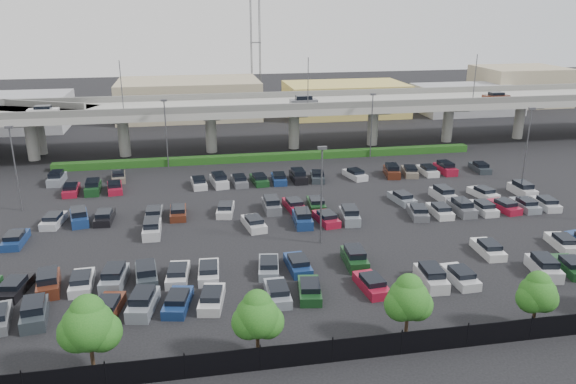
{
  "coord_description": "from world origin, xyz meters",
  "views": [
    {
      "loc": [
        -13.0,
        -59.94,
        23.56
      ],
      "look_at": [
        -1.37,
        3.11,
        2.0
      ],
      "focal_mm": 35.0,
      "sensor_mm": 36.0,
      "label": 1
    }
  ],
  "objects": [
    {
      "name": "fence",
      "position": [
        -0.05,
        -28.0,
        0.9
      ],
      "size": [
        70.0,
        0.1,
        2.0
      ],
      "color": "black",
      "rests_on": "ground"
    },
    {
      "name": "ground",
      "position": [
        0.0,
        0.0,
        0.0
      ],
      "size": [
        280.0,
        280.0,
        0.0
      ],
      "primitive_type": "plane",
      "color": "black"
    },
    {
      "name": "parked_cars",
      "position": [
        -1.33,
        -3.34,
        0.62
      ],
      "size": [
        63.06,
        41.62,
        1.67
      ],
      "color": "#2C3339",
      "rests_on": "ground"
    },
    {
      "name": "hedge",
      "position": [
        0.0,
        25.0,
        0.55
      ],
      "size": [
        66.0,
        1.6,
        1.1
      ],
      "primitive_type": "cube",
      "color": "#174213",
      "rests_on": "ground"
    },
    {
      "name": "light_poles",
      "position": [
        -4.13,
        2.0,
        6.24
      ],
      "size": [
        66.9,
        48.38,
        10.3
      ],
      "color": "#4D4D52",
      "rests_on": "ground"
    },
    {
      "name": "distant_buildings",
      "position": [
        12.38,
        61.81,
        3.74
      ],
      "size": [
        138.0,
        24.0,
        9.0
      ],
      "color": "gray",
      "rests_on": "ground"
    },
    {
      "name": "tree_row",
      "position": [
        0.7,
        -26.53,
        3.52
      ],
      "size": [
        65.07,
        3.66,
        5.94
      ],
      "color": "#332316",
      "rests_on": "ground"
    },
    {
      "name": "overpass",
      "position": [
        -0.21,
        31.97,
        6.97
      ],
      "size": [
        150.0,
        13.0,
        15.8
      ],
      "color": "gray",
      "rests_on": "ground"
    },
    {
      "name": "comm_tower",
      "position": [
        4.0,
        74.0,
        15.61
      ],
      "size": [
        2.4,
        2.4,
        30.0
      ],
      "color": "#4D4D52",
      "rests_on": "ground"
    }
  ]
}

